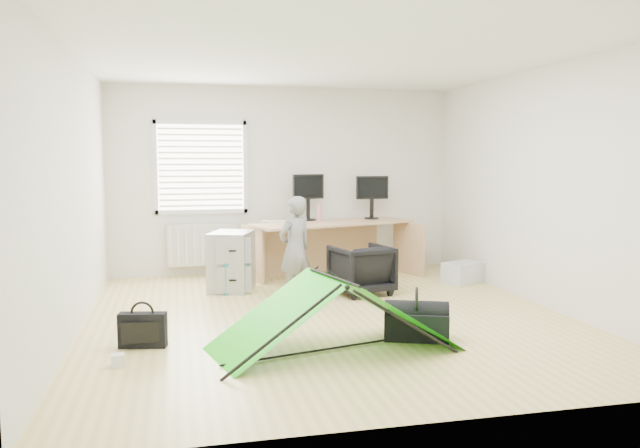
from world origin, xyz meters
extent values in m
plane|color=#D7C372|center=(0.00, 0.00, 0.00)|extent=(5.50, 5.50, 0.00)
cube|color=silver|center=(0.00, 2.75, 1.35)|extent=(5.00, 0.02, 2.70)
cube|color=silver|center=(-1.20, 2.71, 1.55)|extent=(1.20, 0.06, 1.20)
cube|color=silver|center=(-1.20, 2.67, 0.45)|extent=(1.00, 0.12, 0.60)
cube|color=tan|center=(0.58, 2.15, 0.39)|extent=(2.42, 1.39, 0.79)
cube|color=#949699|center=(-0.88, 1.60, 0.37)|extent=(0.67, 0.77, 0.75)
cube|color=black|center=(0.30, 2.46, 1.03)|extent=(0.51, 0.29, 0.49)
cube|color=black|center=(1.26, 2.46, 1.02)|extent=(0.49, 0.11, 0.46)
cube|color=beige|center=(-0.17, 2.28, 0.80)|extent=(0.50, 0.28, 0.02)
cylinder|color=#CD738D|center=(0.43, 2.32, 0.90)|extent=(0.08, 0.08, 0.24)
imported|color=black|center=(0.66, 1.01, 0.31)|extent=(0.79, 0.80, 0.61)
imported|color=slate|center=(-0.20, 0.83, 0.62)|extent=(0.54, 0.47, 1.24)
cube|color=silver|center=(2.20, 1.36, 0.14)|extent=(0.59, 0.52, 0.28)
cube|color=teal|center=(-0.86, 1.40, 0.20)|extent=(0.38, 0.28, 0.41)
cube|color=black|center=(-1.86, -0.68, 0.16)|extent=(0.43, 0.20, 0.31)
cube|color=silver|center=(-2.04, -1.17, 0.05)|extent=(0.11, 0.11, 0.10)
cube|color=black|center=(0.60, -0.98, 0.13)|extent=(0.65, 0.49, 0.26)
camera|label=1|loc=(-1.54, -6.30, 1.67)|focal=35.00mm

